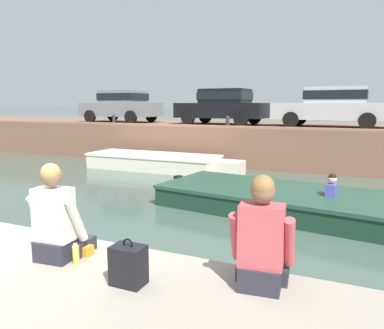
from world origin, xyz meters
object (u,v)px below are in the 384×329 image
at_px(boat_moored_west_cream, 159,162).
at_px(car_leftmost_grey, 122,105).
at_px(mooring_bollard_mid, 228,121).
at_px(mooring_bollard_west, 114,119).
at_px(motorboat_passing, 303,203).
at_px(car_left_inner_black, 223,105).
at_px(car_centre_silver, 333,105).
at_px(person_seated_middle, 262,244).
at_px(bottle_drink, 76,255).
at_px(person_seated_right, 58,222).
at_px(backpack_on_ledge, 129,265).

distance_m(boat_moored_west_cream, car_leftmost_grey, 5.73).
height_order(boat_moored_west_cream, mooring_bollard_mid, mooring_bollard_mid).
xyz_separation_m(boat_moored_west_cream, mooring_bollard_west, (-3.17, 1.65, 1.50)).
bearing_deg(motorboat_passing, car_leftmost_grey, 143.29).
xyz_separation_m(boat_moored_west_cream, car_left_inner_black, (1.28, 3.51, 2.10)).
xyz_separation_m(car_centre_silver, person_seated_middle, (0.30, -12.74, -1.10)).
distance_m(motorboat_passing, car_left_inner_black, 8.78).
height_order(car_left_inner_black, bottle_drink, car_left_inner_black).
bearing_deg(boat_moored_west_cream, bottle_drink, -65.37).
bearing_deg(car_left_inner_black, person_seated_middle, -69.34).
bearing_deg(mooring_bollard_west, car_left_inner_black, 22.77).
bearing_deg(car_leftmost_grey, car_centre_silver, -0.01).
xyz_separation_m(motorboat_passing, mooring_bollard_mid, (-3.60, 5.39, 1.53)).
distance_m(car_left_inner_black, person_seated_right, 13.32).
bearing_deg(backpack_on_ledge, bottle_drink, 169.47).
bearing_deg(motorboat_passing, mooring_bollard_west, 148.78).
bearing_deg(mooring_bollard_mid, mooring_bollard_west, 180.00).
height_order(car_leftmost_grey, person_seated_middle, car_leftmost_grey).
xyz_separation_m(car_left_inner_black, bottle_drink, (3.08, -13.03, -1.37)).
xyz_separation_m(boat_moored_west_cream, bottle_drink, (4.36, -9.51, 0.73)).
relative_size(car_centre_silver, person_seated_middle, 4.55).
distance_m(boat_moored_west_cream, car_centre_silver, 7.09).
distance_m(boat_moored_west_cream, backpack_on_ledge, 10.92).
xyz_separation_m(person_seated_right, person_seated_middle, (1.98, 0.24, 0.00)).
bearing_deg(backpack_on_ledge, car_centre_silver, 86.82).
bearing_deg(car_leftmost_grey, backpack_on_ledge, -55.44).
relative_size(car_centre_silver, backpack_on_ledge, 10.77).
bearing_deg(person_seated_middle, boat_moored_west_cream, 123.42).
xyz_separation_m(mooring_bollard_mid, person_seated_middle, (3.96, -10.87, -0.49)).
bearing_deg(car_centre_silver, bottle_drink, -96.24).
height_order(car_leftmost_grey, bottle_drink, car_leftmost_grey).
bearing_deg(bottle_drink, mooring_bollard_mid, 101.31).
relative_size(mooring_bollard_west, bottle_drink, 2.18).
height_order(boat_moored_west_cream, mooring_bollard_west, mooring_bollard_west).
bearing_deg(motorboat_passing, backpack_on_ledge, -96.53).
bearing_deg(person_seated_middle, car_leftmost_grey, 128.39).
xyz_separation_m(car_left_inner_black, mooring_bollard_mid, (0.85, -1.87, -0.61)).
bearing_deg(car_centre_silver, car_leftmost_grey, 179.99).
bearing_deg(bottle_drink, boat_moored_west_cream, 114.63).
bearing_deg(bottle_drink, person_seated_right, 168.75).
distance_m(car_leftmost_grey, mooring_bollard_mid, 6.45).
relative_size(person_seated_right, person_seated_middle, 1.00).
bearing_deg(car_centre_silver, motorboat_passing, -90.44).
relative_size(car_left_inner_black, mooring_bollard_west, 8.91).
distance_m(car_centre_silver, backpack_on_ledge, 13.24).
bearing_deg(car_leftmost_grey, person_seated_right, -57.98).
bearing_deg(backpack_on_ledge, car_leftmost_grey, 124.56).
bearing_deg(car_centre_silver, backpack_on_ledge, -93.18).
height_order(car_leftmost_grey, mooring_bollard_mid, car_leftmost_grey).
bearing_deg(mooring_bollard_west, car_leftmost_grey, 114.29).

